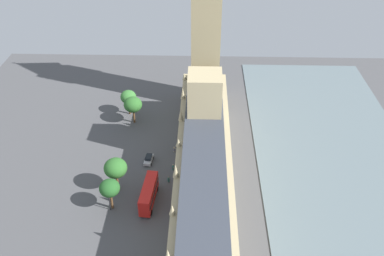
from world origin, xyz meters
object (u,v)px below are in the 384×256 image
plane_tree_by_river_gate (115,168)px  plane_tree_opposite_hall (110,188)px  car_silver_midblock (149,159)px  pedestrian_kerbside (174,149)px  pedestrian_leading (169,179)px  plane_tree_under_trees (128,97)px  clock_tower (206,3)px  double_decker_bus_trailing (149,193)px  pedestrian_near_tower (173,167)px  plane_tree_far_end (133,105)px  parliament_building (204,160)px  street_lamp_slot_10 (109,196)px

plane_tree_by_river_gate → plane_tree_opposite_hall: plane_tree_by_river_gate is taller
car_silver_midblock → pedestrian_kerbside: size_ratio=2.71×
pedestrian_leading → plane_tree_under_trees: plane_tree_under_trees is taller
car_silver_midblock → pedestrian_leading: (-5.58, 7.24, -0.16)m
clock_tower → pedestrian_leading: bearing=77.4°
car_silver_midblock → pedestrian_leading: car_silver_midblock is taller
pedestrian_leading → car_silver_midblock: bearing=-8.2°
clock_tower → pedestrian_leading: clock_tower is taller
plane_tree_by_river_gate → pedestrian_kerbside: bearing=-129.8°
clock_tower → plane_tree_by_river_gate: bearing=63.7°
double_decker_bus_trailing → pedestrian_near_tower: double_decker_bus_trailing is taller
clock_tower → plane_tree_under_trees: clock_tower is taller
plane_tree_by_river_gate → plane_tree_far_end: bearing=-89.7°
pedestrian_kerbside → pedestrian_leading: size_ratio=0.99×
parliament_building → car_silver_midblock: size_ratio=15.27×
double_decker_bus_trailing → plane_tree_under_trees: (9.88, -36.08, 3.11)m
pedestrian_near_tower → plane_tree_far_end: bearing=-77.0°
pedestrian_kerbside → plane_tree_under_trees: size_ratio=0.21×
plane_tree_under_trees → street_lamp_slot_10: 38.83m
plane_tree_far_end → street_lamp_slot_10: size_ratio=1.37×
parliament_building → street_lamp_slot_10: 22.53m
street_lamp_slot_10 → plane_tree_far_end: bearing=-90.7°
pedestrian_kerbside → plane_tree_far_end: 18.83m
clock_tower → plane_tree_far_end: 34.27m
car_silver_midblock → pedestrian_near_tower: bearing=161.9°
pedestrian_kerbside → plane_tree_by_river_gate: (12.14, 14.55, 5.81)m
pedestrian_near_tower → street_lamp_slot_10: bearing=28.4°
plane_tree_under_trees → clock_tower: bearing=-159.7°
parliament_building → pedestrian_near_tower: size_ratio=38.90×
plane_tree_by_river_gate → plane_tree_under_trees: bearing=-86.2°
car_silver_midblock → double_decker_bus_trailing: bearing=102.8°
car_silver_midblock → plane_tree_far_end: plane_tree_far_end is taller
plane_tree_far_end → plane_tree_under_trees: (2.01, -4.49, -0.23)m
double_decker_bus_trailing → pedestrian_leading: size_ratio=6.58×
clock_tower → plane_tree_far_end: clock_tower is taller
pedestrian_leading → plane_tree_under_trees: 32.78m
pedestrian_kerbside → plane_tree_far_end: size_ratio=0.20×
pedestrian_leading → plane_tree_under_trees: size_ratio=0.21×
plane_tree_under_trees → street_lamp_slot_10: (-1.59, 38.77, -1.54)m
double_decker_bus_trailing → plane_tree_far_end: 32.73m
clock_tower → parliament_building: bearing=89.7°
car_silver_midblock → street_lamp_slot_10: bearing=74.3°
pedestrian_near_tower → parliament_building: bearing=128.6°
pedestrian_kerbside → street_lamp_slot_10: street_lamp_slot_10 is taller
clock_tower → plane_tree_opposite_hall: clock_tower is taller
clock_tower → pedestrian_leading: (8.40, 37.53, -29.90)m
parliament_building → pedestrian_kerbside: size_ratio=41.44×
plane_tree_far_end → plane_tree_by_river_gate: size_ratio=0.93×
pedestrian_near_tower → plane_tree_opposite_hall: plane_tree_opposite_hall is taller
plane_tree_opposite_hall → street_lamp_slot_10: bearing=61.4°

